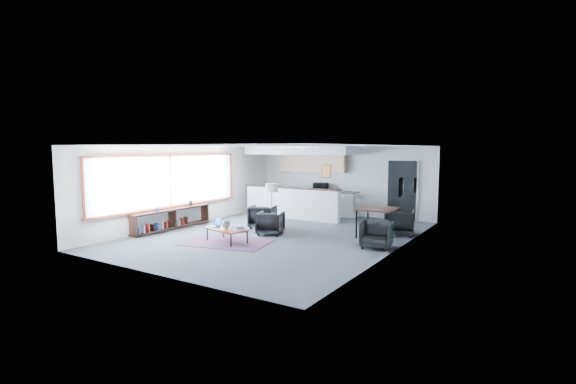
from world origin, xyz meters
The scene contains 21 objects.
room centered at (0.00, 0.00, 1.30)m, with size 7.02×9.02×2.62m.
window centered at (-3.46, -0.90, 1.46)m, with size 0.10×5.95×1.66m.
console centered at (-3.30, -1.05, 0.33)m, with size 0.35×3.00×0.80m.
kitchenette centered at (-1.20, 3.71, 1.38)m, with size 4.20×1.96×2.60m.
doorway centered at (2.30, 4.42, 1.07)m, with size 1.10×0.12×2.15m.
track_light centered at (-0.59, 2.20, 2.53)m, with size 1.60×0.07×0.15m.
wall_art_lower centered at (3.47, 0.40, 1.55)m, with size 0.03×0.38×0.48m.
wall_art_upper centered at (3.47, 1.70, 1.50)m, with size 0.03×0.34×0.44m.
kilim_rug centered at (-0.63, -1.51, 0.01)m, with size 2.56×2.01×0.01m.
coffee_table centered at (-0.63, -1.51, 0.35)m, with size 1.27×0.87×0.38m.
laptop centered at (-1.07, -1.44, 0.45)m, with size 0.45×0.41×0.26m.
ceramic_pot centered at (-0.68, -1.49, 0.49)m, with size 0.23×0.23×0.23m.
book_stack centered at (-0.30, -1.46, 0.42)m, with size 0.38×0.35×0.10m.
coaster centered at (-0.49, -1.72, 0.38)m, with size 0.13×0.13×0.01m.
armchair_left centered at (-1.00, 0.65, 0.40)m, with size 0.77×0.72×0.80m, color black.
armchair_right centered at (-0.23, -0.03, 0.37)m, with size 0.72×0.67×0.74m, color black.
floor_lamp centered at (-0.80, 0.87, 1.22)m, with size 0.52×0.52×1.41m.
dining_table centered at (2.55, 1.27, 0.76)m, with size 1.00×1.00×0.84m.
dining_chair_near centered at (3.00, 0.02, 0.33)m, with size 0.63×0.59×0.65m, color black.
dining_chair_far centered at (3.00, 1.93, 0.36)m, with size 0.69×0.65×0.71m, color black.
microwave centered at (-0.78, 4.15, 1.10)m, with size 0.51×0.28×0.35m, color black.
Camera 1 is at (6.64, -9.98, 2.53)m, focal length 26.00 mm.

